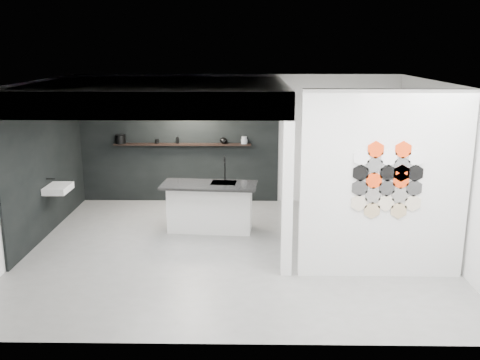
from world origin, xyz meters
The scene contains 17 objects.
floor centered at (0.00, 0.00, -0.01)m, with size 7.00×6.00×0.01m, color slate.
partition_panel centered at (2.23, -1.00, 1.40)m, with size 2.45×0.15×2.80m, color silver.
bay_clad_back centered at (-1.30, 2.97, 1.18)m, with size 4.40×0.04×2.35m, color black.
bay_clad_left centered at (-3.47, 1.00, 1.18)m, with size 0.04×4.00×2.35m, color black.
bulkhead centered at (-1.30, 1.00, 2.55)m, with size 4.40×4.00×0.40m, color silver.
corner_column centered at (0.82, -1.00, 1.18)m, with size 0.16×0.16×2.35m, color silver.
fascia_beam centered at (-1.30, -0.92, 2.55)m, with size 4.40×0.16×0.40m, color silver.
wall_basin centered at (-3.24, 0.80, 0.85)m, with size 0.40×0.60×0.12m, color silver.
display_shelf centered at (-1.20, 2.87, 1.30)m, with size 3.00×0.15×0.04m, color black.
kitchen_island centered at (-0.47, 0.97, 0.47)m, with size 1.80×0.90×1.40m.
stockpot centered at (-2.55, 2.87, 1.41)m, with size 0.23×0.23×0.19m, color black.
kettle centered at (-0.30, 2.87, 1.39)m, with size 0.16×0.16×0.13m, color black.
glass_bowl centered at (0.15, 2.87, 1.37)m, with size 0.14×0.14×0.10m, color gray.
glass_vase centered at (0.15, 2.87, 1.40)m, with size 0.11×0.11×0.16m, color gray.
bottle_dark centered at (-1.30, 2.87, 1.39)m, with size 0.05×0.05×0.14m, color black.
utensil_cup centered at (-1.75, 2.87, 1.37)m, with size 0.07×0.07×0.09m, color black.
hex_tile_cluster centered at (2.26, -1.09, 1.50)m, with size 1.04×0.02×1.16m.
Camera 1 is at (0.24, -8.58, 3.39)m, focal length 40.00 mm.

